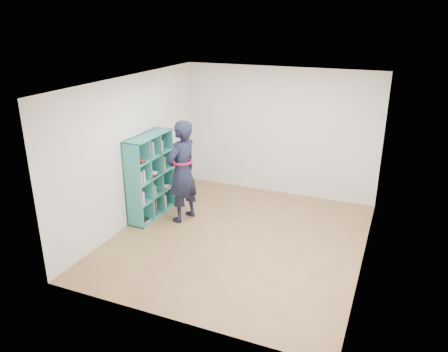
% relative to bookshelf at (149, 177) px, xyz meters
% --- Properties ---
extents(floor, '(4.50, 4.50, 0.00)m').
position_rel_bookshelf_xyz_m(floor, '(1.85, -0.24, -0.75)').
color(floor, brown).
rests_on(floor, ground).
extents(ceiling, '(4.50, 4.50, 0.00)m').
position_rel_bookshelf_xyz_m(ceiling, '(1.85, -0.24, 1.85)').
color(ceiling, white).
rests_on(ceiling, wall_back).
extents(wall_left, '(0.02, 4.50, 2.60)m').
position_rel_bookshelf_xyz_m(wall_left, '(-0.15, -0.24, 0.55)').
color(wall_left, silver).
rests_on(wall_left, floor).
extents(wall_right, '(0.02, 4.50, 2.60)m').
position_rel_bookshelf_xyz_m(wall_right, '(3.85, -0.24, 0.55)').
color(wall_right, silver).
rests_on(wall_right, floor).
extents(wall_back, '(4.00, 0.02, 2.60)m').
position_rel_bookshelf_xyz_m(wall_back, '(1.85, 2.01, 0.55)').
color(wall_back, silver).
rests_on(wall_back, floor).
extents(wall_front, '(4.00, 0.02, 2.60)m').
position_rel_bookshelf_xyz_m(wall_front, '(1.85, -2.49, 0.55)').
color(wall_front, silver).
rests_on(wall_front, floor).
extents(bookshelf, '(0.34, 1.16, 1.54)m').
position_rel_bookshelf_xyz_m(bookshelf, '(0.00, 0.00, 0.00)').
color(bookshelf, teal).
rests_on(bookshelf, floor).
extents(person, '(0.59, 0.76, 1.85)m').
position_rel_bookshelf_xyz_m(person, '(0.65, 0.07, 0.18)').
color(person, black).
rests_on(person, floor).
extents(smartphone, '(0.02, 0.10, 0.14)m').
position_rel_bookshelf_xyz_m(smartphone, '(0.52, 0.18, 0.30)').
color(smartphone, silver).
rests_on(smartphone, person).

